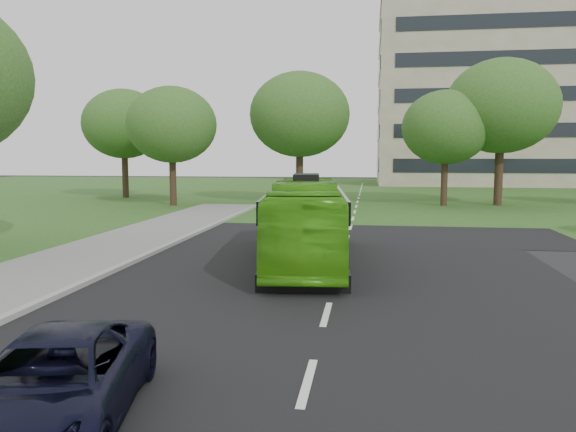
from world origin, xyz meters
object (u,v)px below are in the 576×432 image
(tree_park_f, at_px, (124,124))
(suv, at_px, (53,383))
(office_building, at_px, (538,86))
(tree_park_a, at_px, (172,125))
(tree_park_b, at_px, (300,115))
(bus, at_px, (306,222))
(tree_park_c, at_px, (446,128))
(tree_park_d, at_px, (501,106))

(tree_park_f, xyz_separation_m, suv, (16.96, -39.70, -5.75))
(office_building, relative_size, suv, 8.84)
(tree_park_a, bearing_deg, suv, -72.83)
(tree_park_f, bearing_deg, tree_park_a, -44.89)
(tree_park_a, xyz_separation_m, tree_park_b, (8.97, 3.60, 0.89))
(tree_park_b, distance_m, bus, 24.89)
(office_building, relative_size, tree_park_b, 3.98)
(tree_park_f, bearing_deg, tree_park_c, -8.80)
(tree_park_f, bearing_deg, office_building, 35.65)
(tree_park_c, bearing_deg, tree_park_d, 12.73)
(bus, relative_size, suv, 2.24)
(office_building, distance_m, tree_park_f, 52.27)
(office_building, height_order, tree_park_f, office_building)
(tree_park_c, height_order, tree_park_d, tree_park_d)
(tree_park_d, xyz_separation_m, suv, (-13.62, -36.49, -6.62))
(suv, bearing_deg, tree_park_c, 63.67)
(tree_park_b, xyz_separation_m, tree_park_d, (14.83, -0.05, 0.45))
(bus, bearing_deg, tree_park_d, 58.66)
(office_building, relative_size, bus, 3.94)
(tree_park_a, xyz_separation_m, tree_park_f, (-6.78, 6.75, 0.48))
(tree_park_a, bearing_deg, tree_park_f, 135.11)
(tree_park_d, distance_m, suv, 39.51)
(office_building, bearing_deg, tree_park_d, -109.11)
(tree_park_d, relative_size, suv, 2.36)
(tree_park_b, xyz_separation_m, tree_park_f, (-15.75, 3.16, -0.42))
(tree_park_a, relative_size, bus, 0.86)
(tree_park_a, relative_size, suv, 1.92)
(tree_park_b, height_order, tree_park_c, tree_park_b)
(tree_park_f, bearing_deg, suv, -66.86)
(suv, bearing_deg, tree_park_b, 80.69)
(tree_park_c, bearing_deg, tree_park_b, 174.95)
(tree_park_a, height_order, suv, tree_park_a)
(tree_park_b, relative_size, tree_park_f, 1.07)
(tree_park_b, bearing_deg, office_building, 51.66)
(tree_park_c, xyz_separation_m, suv, (-9.62, -35.58, -5.08))
(tree_park_a, height_order, tree_park_c, tree_park_a)
(bus, bearing_deg, office_building, 62.44)
(tree_park_b, xyz_separation_m, suv, (1.21, -36.54, -6.17))
(suv, bearing_deg, tree_park_d, 58.32)
(office_building, xyz_separation_m, bus, (-23.19, -57.50, -11.08))
(tree_park_b, relative_size, tree_park_d, 0.94)
(tree_park_d, bearing_deg, bus, -115.74)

